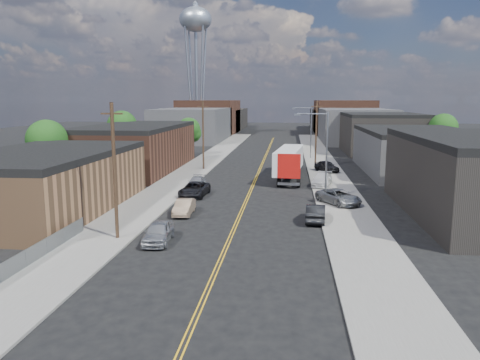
% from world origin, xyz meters
% --- Properties ---
extents(ground, '(260.00, 260.00, 0.00)m').
position_xyz_m(ground, '(0.00, 60.00, 0.00)').
color(ground, black).
rests_on(ground, ground).
extents(centerline, '(0.32, 120.00, 0.01)m').
position_xyz_m(centerline, '(0.00, 45.00, 0.01)').
color(centerline, gold).
rests_on(centerline, ground).
extents(sidewalk_left, '(5.00, 140.00, 0.15)m').
position_xyz_m(sidewalk_left, '(-9.50, 45.00, 0.07)').
color(sidewalk_left, slate).
rests_on(sidewalk_left, ground).
extents(sidewalk_right, '(5.00, 140.00, 0.15)m').
position_xyz_m(sidewalk_right, '(9.50, 45.00, 0.07)').
color(sidewalk_right, slate).
rests_on(sidewalk_right, ground).
extents(warehouse_tan, '(12.00, 22.00, 5.60)m').
position_xyz_m(warehouse_tan, '(-18.00, 18.00, 2.80)').
color(warehouse_tan, brown).
rests_on(warehouse_tan, ground).
extents(warehouse_brown, '(12.00, 26.00, 6.60)m').
position_xyz_m(warehouse_brown, '(-18.00, 44.00, 3.30)').
color(warehouse_brown, '#49291D').
rests_on(warehouse_brown, ground).
extents(industrial_right_b, '(14.00, 24.00, 6.10)m').
position_xyz_m(industrial_right_b, '(22.00, 46.00, 3.05)').
color(industrial_right_b, '#353537').
rests_on(industrial_right_b, ground).
extents(industrial_right_c, '(14.00, 22.00, 7.60)m').
position_xyz_m(industrial_right_c, '(22.00, 72.00, 3.80)').
color(industrial_right_c, black).
rests_on(industrial_right_c, ground).
extents(skyline_left_a, '(16.00, 30.00, 8.00)m').
position_xyz_m(skyline_left_a, '(-20.00, 95.00, 4.00)').
color(skyline_left_a, '#353537').
rests_on(skyline_left_a, ground).
extents(skyline_right_a, '(16.00, 30.00, 8.00)m').
position_xyz_m(skyline_right_a, '(20.00, 95.00, 4.00)').
color(skyline_right_a, '#353537').
rests_on(skyline_right_a, ground).
extents(skyline_left_b, '(16.00, 26.00, 10.00)m').
position_xyz_m(skyline_left_b, '(-20.00, 120.00, 5.00)').
color(skyline_left_b, '#49291D').
rests_on(skyline_left_b, ground).
extents(skyline_right_b, '(16.00, 26.00, 10.00)m').
position_xyz_m(skyline_right_b, '(20.00, 120.00, 5.00)').
color(skyline_right_b, '#49291D').
rests_on(skyline_right_b, ground).
extents(skyline_left_c, '(16.00, 40.00, 7.00)m').
position_xyz_m(skyline_left_c, '(-20.00, 140.00, 3.50)').
color(skyline_left_c, black).
rests_on(skyline_left_c, ground).
extents(skyline_right_c, '(16.00, 40.00, 7.00)m').
position_xyz_m(skyline_right_c, '(20.00, 140.00, 3.50)').
color(skyline_right_c, black).
rests_on(skyline_right_c, ground).
extents(water_tower, '(9.00, 9.00, 36.90)m').
position_xyz_m(water_tower, '(-22.00, 110.00, 30.65)').
color(water_tower, gray).
rests_on(water_tower, ground).
extents(streetlight_near, '(3.39, 0.25, 9.00)m').
position_xyz_m(streetlight_near, '(7.60, 25.00, 5.33)').
color(streetlight_near, gray).
rests_on(streetlight_near, ground).
extents(streetlight_far, '(3.39, 0.25, 9.00)m').
position_xyz_m(streetlight_far, '(7.60, 60.00, 5.33)').
color(streetlight_far, gray).
rests_on(streetlight_far, ground).
extents(utility_pole_left_near, '(1.60, 0.26, 10.00)m').
position_xyz_m(utility_pole_left_near, '(-8.20, 10.00, 5.14)').
color(utility_pole_left_near, black).
rests_on(utility_pole_left_near, ground).
extents(utility_pole_left_far, '(1.60, 0.26, 10.00)m').
position_xyz_m(utility_pole_left_far, '(-8.20, 45.00, 5.14)').
color(utility_pole_left_far, black).
rests_on(utility_pole_left_far, ground).
extents(utility_pole_right, '(1.60, 0.26, 10.00)m').
position_xyz_m(utility_pole_right, '(8.20, 48.00, 5.14)').
color(utility_pole_right, black).
rests_on(utility_pole_right, ground).
extents(chainlink_fence, '(0.05, 16.00, 1.22)m').
position_xyz_m(chainlink_fence, '(-11.50, 3.50, 0.66)').
color(chainlink_fence, slate).
rests_on(chainlink_fence, ground).
extents(tree_left_near, '(4.85, 4.76, 7.91)m').
position_xyz_m(tree_left_near, '(-23.94, 30.00, 5.18)').
color(tree_left_near, black).
rests_on(tree_left_near, ground).
extents(tree_left_mid, '(5.10, 5.04, 8.37)m').
position_xyz_m(tree_left_mid, '(-23.94, 55.00, 5.48)').
color(tree_left_mid, black).
rests_on(tree_left_mid, ground).
extents(tree_left_far, '(4.35, 4.20, 6.97)m').
position_xyz_m(tree_left_far, '(-13.94, 62.00, 4.57)').
color(tree_left_far, black).
rests_on(tree_left_far, ground).
extents(tree_right_far, '(4.85, 4.76, 7.91)m').
position_xyz_m(tree_right_far, '(30.06, 60.00, 5.18)').
color(tree_right_far, black).
rests_on(tree_right_far, ground).
extents(semi_truck, '(3.91, 15.72, 4.05)m').
position_xyz_m(semi_truck, '(4.28, 39.06, 2.31)').
color(semi_truck, silver).
rests_on(semi_truck, ground).
extents(car_left_a, '(2.07, 4.56, 1.52)m').
position_xyz_m(car_left_a, '(-5.00, 9.63, 0.76)').
color(car_left_a, '#A9ACAF').
rests_on(car_left_a, ground).
extents(car_left_b, '(1.61, 4.21, 1.37)m').
position_xyz_m(car_left_b, '(-5.00, 18.00, 0.68)').
color(car_left_b, '#927960').
rests_on(car_left_b, ground).
extents(car_left_c, '(2.80, 5.54, 1.50)m').
position_xyz_m(car_left_c, '(-5.70, 26.00, 0.75)').
color(car_left_c, black).
rests_on(car_left_c, ground).
extents(car_left_d, '(1.93, 4.50, 1.29)m').
position_xyz_m(car_left_d, '(-6.40, 30.72, 0.65)').
color(car_left_d, '#A9ABAE').
rests_on(car_left_d, ground).
extents(car_right_oncoming, '(1.93, 4.63, 1.49)m').
position_xyz_m(car_right_oncoming, '(6.60, 16.81, 0.74)').
color(car_right_oncoming, black).
rests_on(car_right_oncoming, ground).
extents(car_right_lot_a, '(4.75, 5.58, 1.42)m').
position_xyz_m(car_right_lot_a, '(9.13, 23.19, 0.86)').
color(car_right_lot_a, gray).
rests_on(car_right_lot_a, sidewalk_right).
extents(car_right_lot_b, '(2.97, 5.25, 1.44)m').
position_xyz_m(car_right_lot_b, '(8.20, 32.94, 0.87)').
color(car_right_lot_b, silver).
rests_on(car_right_lot_b, sidewalk_right).
extents(car_right_lot_c, '(3.69, 4.88, 1.55)m').
position_xyz_m(car_right_lot_c, '(9.58, 44.12, 0.92)').
color(car_right_lot_c, black).
rests_on(car_right_lot_c, sidewalk_right).
extents(car_ahead_truck, '(2.16, 4.68, 1.30)m').
position_xyz_m(car_ahead_truck, '(4.50, 51.75, 0.65)').
color(car_ahead_truck, black).
rests_on(car_ahead_truck, ground).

